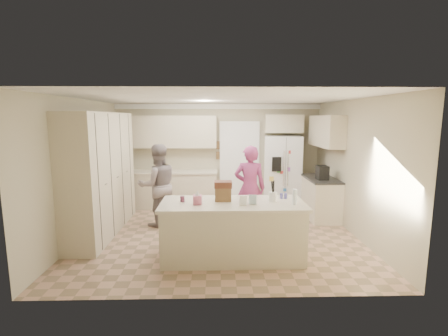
{
  "coord_description": "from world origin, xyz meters",
  "views": [
    {
      "loc": [
        -0.06,
        -6.08,
        2.25
      ],
      "look_at": [
        0.1,
        0.35,
        1.25
      ],
      "focal_mm": 26.0,
      "sensor_mm": 36.0,
      "label": 1
    }
  ],
  "objects_px": {
    "dollhouse_body": "(223,194)",
    "teen_boy": "(158,185)",
    "utensil_crock": "(273,197)",
    "teen_girl": "(250,188)",
    "refrigerator": "(282,172)",
    "tissue_box": "(198,200)",
    "coffee_maker": "(322,173)",
    "island_base": "(233,232)"
  },
  "relations": [
    {
      "from": "utensil_crock",
      "to": "teen_girl",
      "type": "bearing_deg",
      "value": 100.09
    },
    {
      "from": "refrigerator",
      "to": "dollhouse_body",
      "type": "height_order",
      "value": "refrigerator"
    },
    {
      "from": "utensil_crock",
      "to": "dollhouse_body",
      "type": "relative_size",
      "value": 0.58
    },
    {
      "from": "tissue_box",
      "to": "teen_boy",
      "type": "height_order",
      "value": "teen_boy"
    },
    {
      "from": "refrigerator",
      "to": "teen_boy",
      "type": "xyz_separation_m",
      "value": [
        -2.88,
        -1.35,
        -0.04
      ]
    },
    {
      "from": "refrigerator",
      "to": "teen_girl",
      "type": "relative_size",
      "value": 1.05
    },
    {
      "from": "island_base",
      "to": "utensil_crock",
      "type": "distance_m",
      "value": 0.86
    },
    {
      "from": "refrigerator",
      "to": "tissue_box",
      "type": "height_order",
      "value": "refrigerator"
    },
    {
      "from": "utensil_crock",
      "to": "refrigerator",
      "type": "bearing_deg",
      "value": 75.61
    },
    {
      "from": "tissue_box",
      "to": "coffee_maker",
      "type": "bearing_deg",
      "value": 37.57
    },
    {
      "from": "tissue_box",
      "to": "teen_girl",
      "type": "relative_size",
      "value": 0.08
    },
    {
      "from": "coffee_maker",
      "to": "tissue_box",
      "type": "distance_m",
      "value": 3.28
    },
    {
      "from": "teen_girl",
      "to": "coffee_maker",
      "type": "bearing_deg",
      "value": -155.79
    },
    {
      "from": "utensil_crock",
      "to": "teen_boy",
      "type": "height_order",
      "value": "teen_boy"
    },
    {
      "from": "coffee_maker",
      "to": "teen_girl",
      "type": "distance_m",
      "value": 1.73
    },
    {
      "from": "refrigerator",
      "to": "teen_boy",
      "type": "relative_size",
      "value": 1.05
    },
    {
      "from": "dollhouse_body",
      "to": "teen_boy",
      "type": "xyz_separation_m",
      "value": [
        -1.32,
        1.56,
        -0.18
      ]
    },
    {
      "from": "refrigerator",
      "to": "teen_girl",
      "type": "xyz_separation_m",
      "value": [
        -0.99,
        -1.64,
        -0.04
      ]
    },
    {
      "from": "teen_boy",
      "to": "refrigerator",
      "type": "bearing_deg",
      "value": -178.19
    },
    {
      "from": "dollhouse_body",
      "to": "teen_girl",
      "type": "height_order",
      "value": "teen_girl"
    },
    {
      "from": "dollhouse_body",
      "to": "teen_girl",
      "type": "relative_size",
      "value": 0.15
    },
    {
      "from": "island_base",
      "to": "tissue_box",
      "type": "height_order",
      "value": "tissue_box"
    },
    {
      "from": "dollhouse_body",
      "to": "teen_boy",
      "type": "distance_m",
      "value": 2.05
    },
    {
      "from": "dollhouse_body",
      "to": "utensil_crock",
      "type": "bearing_deg",
      "value": -3.58
    },
    {
      "from": "coffee_maker",
      "to": "island_base",
      "type": "distance_m",
      "value": 2.87
    },
    {
      "from": "island_base",
      "to": "utensil_crock",
      "type": "height_order",
      "value": "utensil_crock"
    },
    {
      "from": "coffee_maker",
      "to": "utensil_crock",
      "type": "xyz_separation_m",
      "value": [
        -1.4,
        -1.85,
        -0.07
      ]
    },
    {
      "from": "utensil_crock",
      "to": "teen_girl",
      "type": "height_order",
      "value": "teen_girl"
    },
    {
      "from": "refrigerator",
      "to": "coffee_maker",
      "type": "distance_m",
      "value": 1.29
    },
    {
      "from": "coffee_maker",
      "to": "island_base",
      "type": "bearing_deg",
      "value": -137.17
    },
    {
      "from": "tissue_box",
      "to": "refrigerator",
      "type": "bearing_deg",
      "value": 57.79
    },
    {
      "from": "coffee_maker",
      "to": "dollhouse_body",
      "type": "height_order",
      "value": "coffee_maker"
    },
    {
      "from": "coffee_maker",
      "to": "island_base",
      "type": "xyz_separation_m",
      "value": [
        -2.05,
        -1.9,
        -0.63
      ]
    },
    {
      "from": "tissue_box",
      "to": "dollhouse_body",
      "type": "relative_size",
      "value": 0.54
    },
    {
      "from": "refrigerator",
      "to": "utensil_crock",
      "type": "bearing_deg",
      "value": -96.46
    },
    {
      "from": "island_base",
      "to": "dollhouse_body",
      "type": "bearing_deg",
      "value": 146.31
    },
    {
      "from": "dollhouse_body",
      "to": "teen_girl",
      "type": "distance_m",
      "value": 1.4
    },
    {
      "from": "teen_girl",
      "to": "utensil_crock",
      "type": "bearing_deg",
      "value": 106.24
    },
    {
      "from": "coffee_maker",
      "to": "tissue_box",
      "type": "height_order",
      "value": "coffee_maker"
    },
    {
      "from": "coffee_maker",
      "to": "dollhouse_body",
      "type": "relative_size",
      "value": 1.15
    },
    {
      "from": "refrigerator",
      "to": "tissue_box",
      "type": "bearing_deg",
      "value": -114.27
    },
    {
      "from": "teen_boy",
      "to": "teen_girl",
      "type": "bearing_deg",
      "value": 147.9
    }
  ]
}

